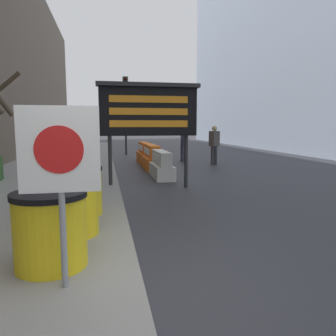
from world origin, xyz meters
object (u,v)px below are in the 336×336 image
(barrel_drum_foreground, at_px, (50,229))
(message_board, at_px, (149,111))
(traffic_cone_near, at_px, (167,156))
(jersey_barrier_orange_near, at_px, (152,158))
(barrel_drum_back, at_px, (79,191))
(warning_sign, at_px, (60,162))
(pedestrian_worker, at_px, (214,142))
(traffic_light_near_curb, at_px, (125,99))
(jersey_barrier_white, at_px, (162,166))
(traffic_cone_mid, at_px, (159,153))
(pedestrian_passerby, at_px, (183,141))
(barrel_drum_middle, at_px, (70,205))
(jersey_barrier_orange_far, at_px, (145,154))

(barrel_drum_foreground, relative_size, message_board, 0.30)
(barrel_drum_foreground, bearing_deg, traffic_cone_near, 72.75)
(message_board, bearing_deg, jersey_barrier_orange_near, 80.73)
(barrel_drum_back, height_order, warning_sign, warning_sign)
(pedestrian_worker, bearing_deg, barrel_drum_back, 22.00)
(traffic_cone_near, xyz_separation_m, traffic_light_near_curb, (-1.56, 4.11, 2.81))
(jersey_barrier_white, relative_size, traffic_cone_mid, 3.07)
(message_board, bearing_deg, warning_sign, -105.94)
(barrel_drum_back, bearing_deg, barrel_drum_foreground, -94.03)
(barrel_drum_foreground, distance_m, traffic_cone_mid, 12.72)
(message_board, bearing_deg, pedestrian_passerby, 68.32)
(barrel_drum_foreground, relative_size, warning_sign, 0.48)
(pedestrian_passerby, bearing_deg, message_board, 169.67)
(barrel_drum_middle, distance_m, traffic_cone_near, 10.31)
(traffic_cone_mid, height_order, pedestrian_worker, pedestrian_worker)
(message_board, bearing_deg, jersey_barrier_orange_far, 84.12)
(pedestrian_worker, bearing_deg, barrel_drum_foreground, 27.60)
(barrel_drum_back, distance_m, jersey_barrier_orange_far, 9.14)
(barrel_drum_back, distance_m, traffic_light_near_curb, 13.18)
(pedestrian_passerby, bearing_deg, jersey_barrier_orange_near, 152.59)
(warning_sign, height_order, traffic_cone_mid, warning_sign)
(warning_sign, height_order, pedestrian_worker, warning_sign)
(barrel_drum_foreground, height_order, warning_sign, warning_sign)
(warning_sign, bearing_deg, barrel_drum_foreground, 110.41)
(barrel_drum_foreground, height_order, pedestrian_passerby, pedestrian_passerby)
(jersey_barrier_orange_near, bearing_deg, traffic_cone_near, 64.67)
(message_board, relative_size, jersey_barrier_orange_near, 1.42)
(jersey_barrier_orange_far, relative_size, traffic_light_near_curb, 0.46)
(warning_sign, xyz_separation_m, traffic_light_near_curb, (1.61, 15.48, 1.77))
(barrel_drum_back, relative_size, jersey_barrier_orange_far, 0.42)
(warning_sign, xyz_separation_m, jersey_barrier_orange_far, (2.18, 11.52, -0.94))
(traffic_cone_near, distance_m, pedestrian_passerby, 1.03)
(barrel_drum_middle, xyz_separation_m, warning_sign, (0.09, -1.59, 0.79))
(barrel_drum_middle, bearing_deg, barrel_drum_foreground, -95.71)
(barrel_drum_back, bearing_deg, jersey_barrier_white, 63.44)
(jersey_barrier_orange_far, bearing_deg, traffic_light_near_curb, 98.08)
(barrel_drum_middle, bearing_deg, jersey_barrier_white, 67.65)
(traffic_cone_mid, relative_size, traffic_light_near_curb, 0.14)
(barrel_drum_middle, xyz_separation_m, pedestrian_passerby, (4.05, 9.90, 0.39))
(message_board, bearing_deg, jersey_barrier_white, 69.56)
(barrel_drum_middle, distance_m, jersey_barrier_orange_near, 8.01)
(message_board, distance_m, pedestrian_passerby, 6.64)
(barrel_drum_back, height_order, pedestrian_passerby, pedestrian_passerby)
(jersey_barrier_orange_near, bearing_deg, warning_sign, -103.21)
(warning_sign, xyz_separation_m, jersey_barrier_orange_near, (2.18, 9.27, -0.93))
(barrel_drum_foreground, bearing_deg, jersey_barrier_white, 70.16)
(jersey_barrier_white, bearing_deg, warning_sign, -107.03)
(barrel_drum_back, bearing_deg, pedestrian_worker, 56.13)
(jersey_barrier_orange_far, xyz_separation_m, traffic_cone_near, (1.00, -0.15, -0.10))
(barrel_drum_foreground, relative_size, traffic_light_near_curb, 0.19)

